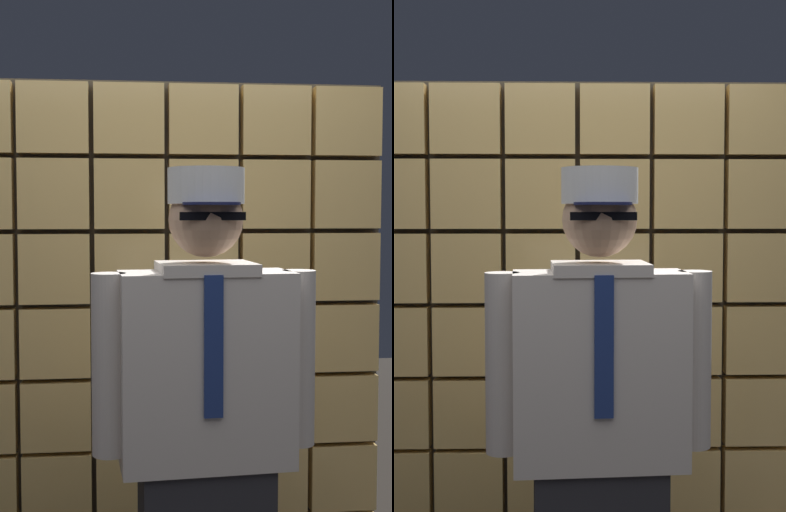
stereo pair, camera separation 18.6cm
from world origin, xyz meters
TOP-DOWN VIEW (x-y plane):
  - glass_block_wall at (-0.00, 1.41)m, footprint 1.87×0.10m
  - standing_person at (0.06, 0.53)m, footprint 0.70×0.31m

SIDE VIEW (x-z plane):
  - standing_person at x=0.06m, z-range 0.04..1.79m
  - glass_block_wall at x=0.00m, z-range -0.02..2.16m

